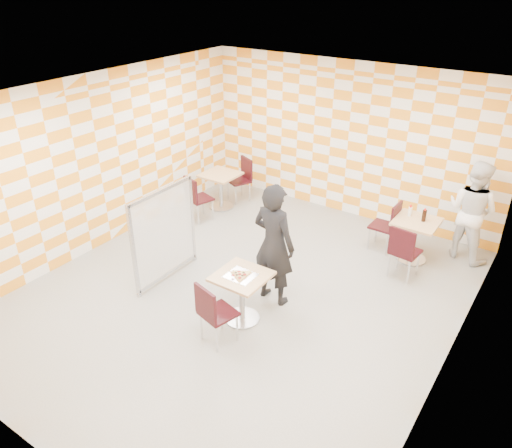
{
  "coord_description": "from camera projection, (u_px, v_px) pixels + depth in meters",
  "views": [
    {
      "loc": [
        3.72,
        -5.13,
        4.53
      ],
      "look_at": [
        0.1,
        0.2,
        1.15
      ],
      "focal_mm": 35.0,
      "sensor_mm": 36.0,
      "label": 1
    }
  ],
  "objects": [
    {
      "name": "room_shell",
      "position": [
        263.0,
        193.0,
        7.42
      ],
      "size": [
        7.0,
        7.0,
        7.0
      ],
      "color": "gray",
      "rests_on": "ground"
    },
    {
      "name": "main_table",
      "position": [
        242.0,
        290.0,
        6.92
      ],
      "size": [
        0.7,
        0.7,
        0.75
      ],
      "color": "tan",
      "rests_on": "ground"
    },
    {
      "name": "second_table",
      "position": [
        415.0,
        233.0,
        8.36
      ],
      "size": [
        0.7,
        0.7,
        0.75
      ],
      "color": "tan",
      "rests_on": "ground"
    },
    {
      "name": "empty_table",
      "position": [
        221.0,
        185.0,
        10.19
      ],
      "size": [
        0.7,
        0.7,
        0.75
      ],
      "color": "tan",
      "rests_on": "ground"
    },
    {
      "name": "chair_main_front",
      "position": [
        213.0,
        310.0,
        6.45
      ],
      "size": [
        0.51,
        0.52,
        0.92
      ],
      "color": "black",
      "rests_on": "ground"
    },
    {
      "name": "chair_second_front",
      "position": [
        404.0,
        249.0,
        7.84
      ],
      "size": [
        0.46,
        0.47,
        0.92
      ],
      "color": "black",
      "rests_on": "ground"
    },
    {
      "name": "chair_second_side",
      "position": [
        389.0,
        223.0,
        8.62
      ],
      "size": [
        0.44,
        0.43,
        0.92
      ],
      "color": "black",
      "rests_on": "ground"
    },
    {
      "name": "chair_empty_near",
      "position": [
        196.0,
        196.0,
        9.63
      ],
      "size": [
        0.52,
        0.53,
        0.92
      ],
      "color": "black",
      "rests_on": "ground"
    },
    {
      "name": "chair_empty_far",
      "position": [
        242.0,
        176.0,
        10.52
      ],
      "size": [
        0.56,
        0.56,
        0.92
      ],
      "color": "black",
      "rests_on": "ground"
    },
    {
      "name": "partition",
      "position": [
        164.0,
        234.0,
        7.75
      ],
      "size": [
        0.08,
        1.38,
        1.55
      ],
      "color": "white",
      "rests_on": "ground"
    },
    {
      "name": "man_dark",
      "position": [
        274.0,
        245.0,
        7.17
      ],
      "size": [
        0.72,
        0.5,
        1.88
      ],
      "primitive_type": "imported",
      "rotation": [
        0.0,
        0.0,
        3.07
      ],
      "color": "black",
      "rests_on": "ground"
    },
    {
      "name": "man_white",
      "position": [
        472.0,
        211.0,
        8.29
      ],
      "size": [
        1.01,
        0.88,
        1.75
      ],
      "primitive_type": "imported",
      "rotation": [
        0.0,
        0.0,
        2.84
      ],
      "color": "white",
      "rests_on": "ground"
    },
    {
      "name": "pizza_on_foil",
      "position": [
        241.0,
        275.0,
        6.79
      ],
      "size": [
        0.4,
        0.4,
        0.04
      ],
      "color": "silver",
      "rests_on": "main_table"
    },
    {
      "name": "sport_bottle",
      "position": [
        410.0,
        211.0,
        8.36
      ],
      "size": [
        0.06,
        0.06,
        0.2
      ],
      "color": "white",
      "rests_on": "second_table"
    },
    {
      "name": "soda_bottle",
      "position": [
        424.0,
        216.0,
        8.18
      ],
      "size": [
        0.07,
        0.07,
        0.23
      ],
      "color": "black",
      "rests_on": "second_table"
    }
  ]
}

